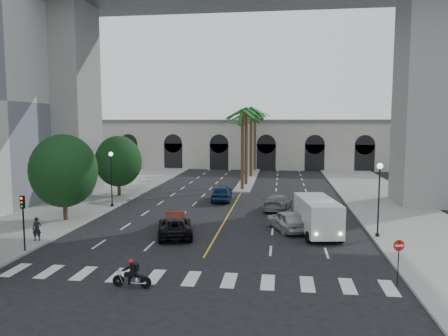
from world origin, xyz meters
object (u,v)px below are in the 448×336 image
at_px(lamp_post_left_far, 111,174).
at_px(do_not_enter_sign, 399,252).
at_px(car_e, 222,193).
at_px(pedestrian_a, 37,229).
at_px(car_a, 287,220).
at_px(traffic_signal_far, 23,214).
at_px(motorcycle_rider, 133,275).
at_px(car_b, 176,219).
at_px(cargo_van, 317,215).
at_px(lamp_post_right, 379,193).
at_px(car_c, 175,227).
at_px(car_d, 278,202).

bearing_deg(lamp_post_left_far, do_not_enter_sign, -37.92).
xyz_separation_m(car_e, pedestrian_a, (-10.31, -17.21, 0.10)).
distance_m(lamp_post_left_far, car_a, 17.92).
relative_size(traffic_signal_far, do_not_enter_sign, 1.55).
bearing_deg(motorcycle_rider, traffic_signal_far, 154.53).
relative_size(car_b, cargo_van, 0.63).
relative_size(lamp_post_right, cargo_van, 0.83).
relative_size(car_a, car_c, 0.91).
xyz_separation_m(lamp_post_left_far, car_b, (7.90, -6.78, -2.55)).
bearing_deg(lamp_post_left_far, car_b, -40.61).
bearing_deg(lamp_post_left_far, car_a, -21.88).
distance_m(car_b, car_c, 2.59).
distance_m(lamp_post_left_far, traffic_signal_far, 14.52).
bearing_deg(traffic_signal_far, car_e, 63.30).
relative_size(motorcycle_rider, cargo_van, 0.31).
height_order(lamp_post_left_far, traffic_signal_far, lamp_post_left_far).
xyz_separation_m(lamp_post_right, traffic_signal_far, (-22.70, -6.50, -0.71)).
bearing_deg(motorcycle_rider, lamp_post_right, 40.76).
bearing_deg(motorcycle_rider, lamp_post_left_far, 117.11).
height_order(traffic_signal_far, car_a, traffic_signal_far).
height_order(motorcycle_rider, pedestrian_a, pedestrian_a).
height_order(car_a, pedestrian_a, pedestrian_a).
distance_m(pedestrian_a, do_not_enter_sign, 22.84).
distance_m(lamp_post_left_far, car_e, 11.34).
bearing_deg(cargo_van, car_e, 115.80).
distance_m(lamp_post_left_far, pedestrian_a, 12.44).
distance_m(car_b, pedestrian_a, 9.95).
bearing_deg(lamp_post_left_far, car_e, 26.73).
xyz_separation_m(traffic_signal_far, car_d, (15.62, 15.55, -1.77)).
relative_size(car_a, car_e, 0.92).
height_order(lamp_post_left_far, do_not_enter_sign, lamp_post_left_far).
bearing_deg(car_e, lamp_post_left_far, 23.40).
bearing_deg(motorcycle_rider, car_a, 60.74).
xyz_separation_m(car_a, car_b, (-8.57, -0.16, -0.11)).
relative_size(lamp_post_left_far, pedestrian_a, 3.33).
xyz_separation_m(traffic_signal_far, pedestrian_a, (-0.51, 2.28, -1.56)).
height_order(lamp_post_right, car_e, lamp_post_right).
bearing_deg(lamp_post_left_far, car_c, -47.69).
relative_size(lamp_post_left_far, traffic_signal_far, 1.47).
height_order(car_d, car_e, car_e).
height_order(car_e, do_not_enter_sign, do_not_enter_sign).
bearing_deg(motorcycle_rider, car_e, 89.75).
bearing_deg(cargo_van, car_c, -179.34).
height_order(car_b, do_not_enter_sign, do_not_enter_sign).
distance_m(cargo_van, do_not_enter_sign, 10.05).
distance_m(motorcycle_rider, cargo_van, 15.22).
bearing_deg(car_e, car_c, 80.96).
xyz_separation_m(lamp_post_left_far, lamp_post_right, (22.80, -8.00, 0.00)).
height_order(car_d, pedestrian_a, pedestrian_a).
bearing_deg(car_d, lamp_post_left_far, 14.66).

